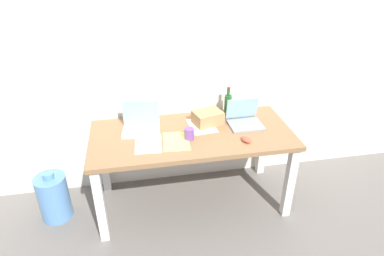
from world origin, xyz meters
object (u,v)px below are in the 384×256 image
object	(u,v)px
laptop_left	(141,125)
water_cooler_jug	(54,197)
beer_bottle	(228,105)
coffee_mug	(189,134)
cardboard_box	(208,118)
laptop_right	(244,119)
desk	(192,143)
computer_mouse	(246,140)

from	to	relation	value
laptop_left	water_cooler_jug	world-z (taller)	laptop_left
beer_bottle	coffee_mug	world-z (taller)	beer_bottle
cardboard_box	water_cooler_jug	bearing A→B (deg)	-175.18
beer_bottle	cardboard_box	world-z (taller)	beer_bottle
laptop_left	laptop_right	size ratio (longest dim) A/B	1.16
coffee_mug	water_cooler_jug	xyz separation A→B (m)	(-1.18, 0.11, -0.58)
beer_bottle	water_cooler_jug	world-z (taller)	beer_bottle
laptop_right	beer_bottle	bearing A→B (deg)	117.73
desk	computer_mouse	size ratio (longest dim) A/B	17.05
coffee_mug	water_cooler_jug	bearing A→B (deg)	174.77
computer_mouse	coffee_mug	bearing A→B (deg)	144.63
beer_bottle	coffee_mug	bearing A→B (deg)	-140.11
desk	laptop_right	size ratio (longest dim) A/B	5.84
computer_mouse	water_cooler_jug	xyz separation A→B (m)	(-1.63, 0.23, -0.54)
laptop_right	coffee_mug	bearing A→B (deg)	-162.93
desk	cardboard_box	distance (m)	0.27
laptop_left	coffee_mug	xyz separation A→B (m)	(0.38, -0.22, -0.00)
laptop_left	cardboard_box	world-z (taller)	laptop_left
computer_mouse	beer_bottle	bearing A→B (deg)	73.15
laptop_right	computer_mouse	size ratio (longest dim) A/B	2.92
desk	beer_bottle	bearing A→B (deg)	35.02
desk	computer_mouse	bearing A→B (deg)	-27.37
beer_bottle	cardboard_box	size ratio (longest dim) A/B	1.15
laptop_left	water_cooler_jug	distance (m)	1.00
laptop_right	water_cooler_jug	bearing A→B (deg)	-178.23
desk	laptop_right	xyz separation A→B (m)	(0.49, 0.08, 0.14)
beer_bottle	water_cooler_jug	bearing A→B (deg)	-171.31
desk	cardboard_box	bearing A→B (deg)	40.07
cardboard_box	laptop_left	bearing A→B (deg)	-179.14
laptop_left	cardboard_box	bearing A→B (deg)	0.86
desk	water_cooler_jug	xyz separation A→B (m)	(-1.22, 0.02, -0.43)
laptop_right	beer_bottle	size ratio (longest dim) A/B	1.05
computer_mouse	cardboard_box	xyz separation A→B (m)	(-0.24, 0.35, 0.04)
laptop_left	beer_bottle	xyz separation A→B (m)	(0.80, 0.14, 0.06)
laptop_right	water_cooler_jug	size ratio (longest dim) A/B	0.62
cardboard_box	computer_mouse	bearing A→B (deg)	-55.69
computer_mouse	water_cooler_jug	world-z (taller)	computer_mouse
laptop_left	cardboard_box	size ratio (longest dim) A/B	1.40
laptop_right	beer_bottle	xyz separation A→B (m)	(-0.10, 0.19, 0.06)
laptop_right	computer_mouse	distance (m)	0.30
desk	cardboard_box	size ratio (longest dim) A/B	7.07
coffee_mug	water_cooler_jug	size ratio (longest dim) A/B	0.20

